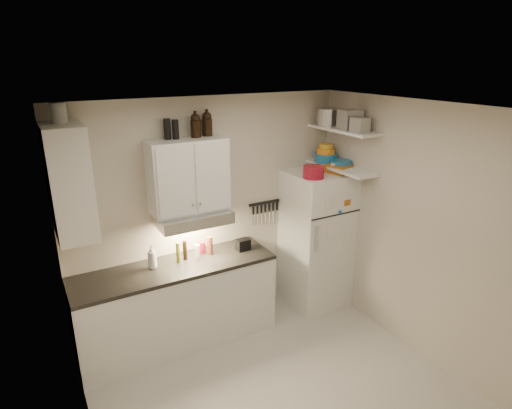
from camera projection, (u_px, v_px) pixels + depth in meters
floor at (280, 393)px, 4.01m from camera, size 3.20×3.00×0.02m
ceiling at (287, 109)px, 3.15m from camera, size 3.20×3.00×0.02m
back_wall at (210, 214)px, 4.82m from camera, size 3.20×0.02×2.60m
left_wall at (79, 324)px, 2.83m from camera, size 0.02×3.00×2.60m
right_wall at (416, 231)px, 4.33m from camera, size 0.02×3.00×2.60m
base_cabinet at (178, 306)px, 4.59m from camera, size 2.10×0.60×0.88m
countertop at (175, 268)px, 4.44m from camera, size 2.10×0.62×0.04m
upper_cabinet at (188, 176)px, 4.37m from camera, size 0.80×0.33×0.75m
side_cabinet at (69, 182)px, 3.69m from camera, size 0.33×0.55×1.00m
range_hood at (193, 217)px, 4.46m from camera, size 0.76×0.46×0.12m
fridge at (316, 239)px, 5.26m from camera, size 0.70×0.68×1.70m
shelf_hi at (343, 130)px, 4.80m from camera, size 0.30×0.95×0.03m
shelf_lo at (341, 168)px, 4.95m from camera, size 0.30×0.95×0.03m
knife_strip at (265, 203)px, 5.12m from camera, size 0.42×0.02×0.03m
dutch_oven at (314, 172)px, 4.73m from camera, size 0.24×0.24×0.14m
book_stack at (338, 169)px, 4.95m from camera, size 0.28×0.32×0.09m
spice_jar at (333, 168)px, 4.95m from camera, size 0.09×0.09×0.11m
stock_pot at (329, 117)px, 4.98m from camera, size 0.30×0.30×0.19m
tin_a at (350, 120)px, 4.68m from camera, size 0.24×0.22×0.22m
tin_b at (360, 125)px, 4.53m from camera, size 0.17×0.17×0.16m
bowl_teal at (326, 158)px, 5.13m from camera, size 0.27×0.27×0.11m
bowl_orange at (326, 151)px, 5.09m from camera, size 0.22×0.22×0.06m
bowl_yellow at (326, 146)px, 5.07m from camera, size 0.17×0.17×0.05m
plates at (341, 163)px, 4.99m from camera, size 0.31×0.31×0.06m
growler_a at (196, 125)px, 4.30m from camera, size 0.14×0.14×0.25m
growler_b at (207, 124)px, 4.39m from camera, size 0.12×0.12×0.25m
thermos_a at (175, 129)px, 4.21m from camera, size 0.09×0.09×0.19m
thermos_b at (167, 129)px, 4.20m from camera, size 0.09×0.09×0.20m
side_jar at (59, 113)px, 3.55m from camera, size 0.14×0.14×0.17m
soap_bottle at (152, 255)px, 4.35m from camera, size 0.12×0.12×0.28m
pepper_mill at (210, 245)px, 4.68m from camera, size 0.08×0.08×0.20m
oil_bottle at (178, 253)px, 4.48m from camera, size 0.05×0.05×0.22m
vinegar_bottle at (185, 250)px, 4.55m from camera, size 0.05×0.05×0.21m
clear_bottle at (197, 251)px, 4.59m from camera, size 0.06×0.06×0.16m
red_jar at (202, 248)px, 4.70m from camera, size 0.09×0.09×0.13m
caddy at (243, 244)px, 4.79m from camera, size 0.15×0.11×0.13m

